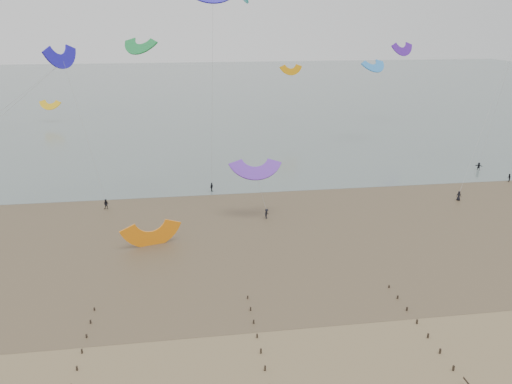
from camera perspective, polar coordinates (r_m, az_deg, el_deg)
ground at (r=51.73m, az=-3.81°, el=-19.28°), size 500.00×500.00×0.00m
sea_and_shore at (r=81.43m, az=-8.65°, el=-4.21°), size 500.00×665.00×0.03m
kitesurfers at (r=97.62m, az=8.81°, el=0.37°), size 117.53×22.55×1.84m
grounded_kite at (r=76.70m, az=-11.77°, el=-5.96°), size 8.77×7.60×4.13m
kites_airborne at (r=126.72m, az=-10.14°, el=14.52°), size 245.74×108.84×41.23m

